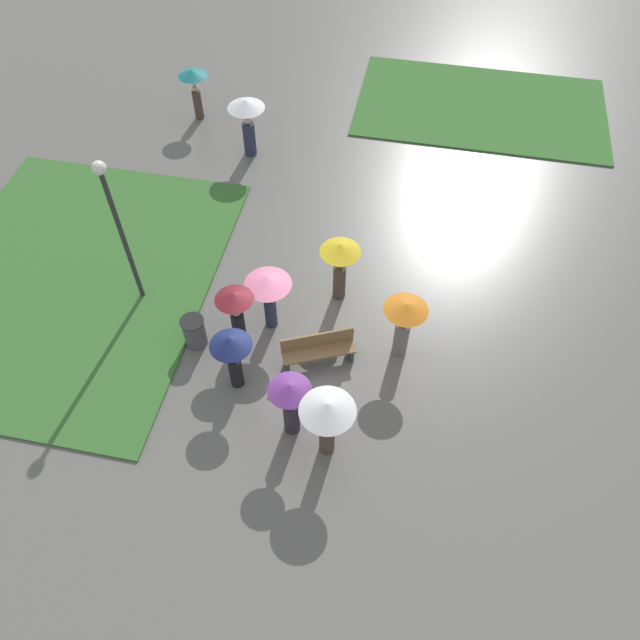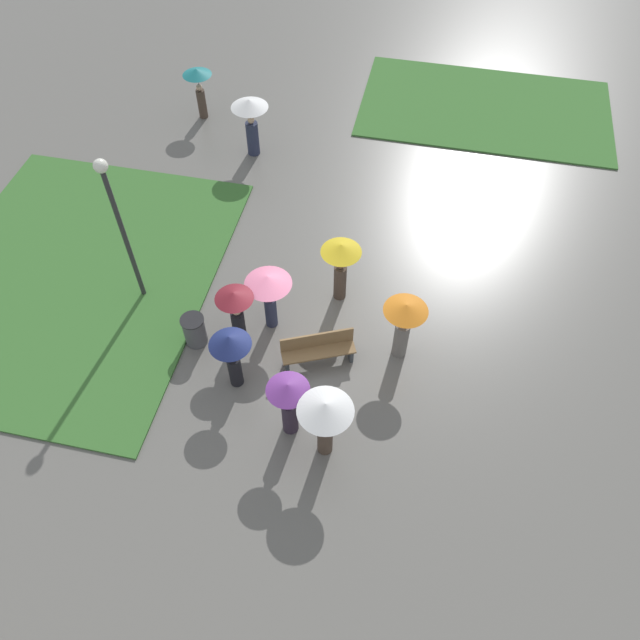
# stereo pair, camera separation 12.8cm
# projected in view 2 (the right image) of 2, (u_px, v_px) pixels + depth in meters

# --- Properties ---
(ground_plane) EXTENTS (90.00, 90.00, 0.00)m
(ground_plane) POSITION_uv_depth(u_px,v_px,m) (289.00, 347.00, 15.50)
(ground_plane) COLOR #66635E
(lawn_patch_near) EXTENTS (7.43, 9.31, 0.06)m
(lawn_patch_near) POSITION_uv_depth(u_px,v_px,m) (74.00, 278.00, 16.89)
(lawn_patch_near) COLOR #386B2D
(lawn_patch_near) RESTS_ON ground_plane
(lawn_patch_far) EXTENTS (8.59, 5.06, 0.06)m
(lawn_patch_far) POSITION_uv_depth(u_px,v_px,m) (485.00, 108.00, 21.79)
(lawn_patch_far) COLOR #386B2D
(lawn_patch_far) RESTS_ON ground_plane
(park_bench) EXTENTS (1.79, 1.10, 0.90)m
(park_bench) POSITION_uv_depth(u_px,v_px,m) (318.00, 348.00, 14.90)
(park_bench) COLOR brown
(park_bench) RESTS_ON ground_plane
(lamp_post) EXTENTS (0.32, 0.32, 4.37)m
(lamp_post) POSITION_uv_depth(u_px,v_px,m) (117.00, 215.00, 14.35)
(lamp_post) COLOR #2D2D30
(lamp_post) RESTS_ON ground_plane
(trash_bin) EXTENTS (0.59, 0.59, 0.87)m
(trash_bin) POSITION_uv_depth(u_px,v_px,m) (195.00, 330.00, 15.27)
(trash_bin) COLOR #4C4C51
(trash_bin) RESTS_ON ground_plane
(crowd_person_pink) EXTENTS (1.15, 1.15, 1.79)m
(crowd_person_pink) POSITION_uv_depth(u_px,v_px,m) (269.00, 287.00, 14.85)
(crowd_person_pink) COLOR #282D47
(crowd_person_pink) RESTS_ON ground_plane
(crowd_person_maroon) EXTENTS (0.91, 0.91, 1.80)m
(crowd_person_maroon) POSITION_uv_depth(u_px,v_px,m) (236.00, 309.00, 14.68)
(crowd_person_maroon) COLOR black
(crowd_person_maroon) RESTS_ON ground_plane
(crowd_person_navy) EXTENTS (0.96, 0.96, 1.80)m
(crowd_person_navy) POSITION_uv_depth(u_px,v_px,m) (231.00, 350.00, 13.83)
(crowd_person_navy) COLOR black
(crowd_person_navy) RESTS_ON ground_plane
(crowd_person_orange) EXTENTS (1.04, 1.04, 1.84)m
(crowd_person_orange) POSITION_uv_depth(u_px,v_px,m) (404.00, 321.00, 14.41)
(crowd_person_orange) COLOR slate
(crowd_person_orange) RESTS_ON ground_plane
(crowd_person_purple) EXTENTS (0.93, 0.93, 1.82)m
(crowd_person_purple) POSITION_uv_depth(u_px,v_px,m) (289.00, 400.00, 13.17)
(crowd_person_purple) COLOR #2D2333
(crowd_person_purple) RESTS_ON ground_plane
(crowd_person_yellow) EXTENTS (1.02, 1.02, 1.90)m
(crowd_person_yellow) POSITION_uv_depth(u_px,v_px,m) (341.00, 259.00, 15.44)
(crowd_person_yellow) COLOR #47382D
(crowd_person_yellow) RESTS_ON ground_plane
(crowd_person_white) EXTENTS (1.18, 1.18, 1.94)m
(crowd_person_white) POSITION_uv_depth(u_px,v_px,m) (325.00, 415.00, 12.63)
(crowd_person_white) COLOR #47382D
(crowd_person_white) RESTS_ON ground_plane
(lone_walker_far_path) EXTENTS (0.96, 0.96, 1.77)m
(lone_walker_far_path) POSITION_uv_depth(u_px,v_px,m) (198.00, 82.00, 20.51)
(lone_walker_far_path) COLOR #47382D
(lone_walker_far_path) RESTS_ON ground_plane
(lone_walker_mid_plaza) EXTENTS (1.15, 1.15, 1.94)m
(lone_walker_mid_plaza) POSITION_uv_depth(u_px,v_px,m) (250.00, 115.00, 19.19)
(lone_walker_mid_plaza) COLOR #282D47
(lone_walker_mid_plaza) RESTS_ON ground_plane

